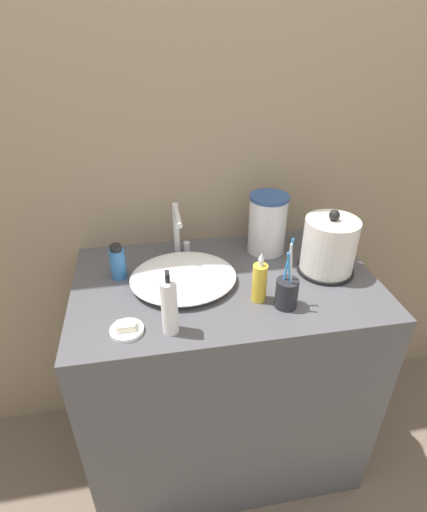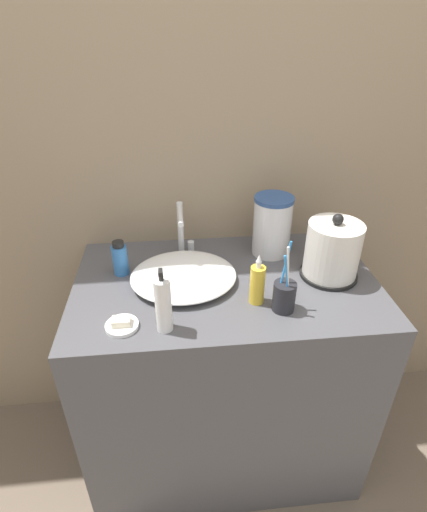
# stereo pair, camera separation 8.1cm
# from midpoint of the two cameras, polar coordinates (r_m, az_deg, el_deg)

# --- Properties ---
(wall_back) EXTENTS (6.00, 0.04, 2.60)m
(wall_back) POSITION_cam_midpoint_polar(r_m,az_deg,el_deg) (1.45, 2.07, 17.83)
(wall_back) COLOR gray
(wall_back) RESTS_ON ground_plane
(vanity_counter) EXTENTS (1.01, 0.60, 0.88)m
(vanity_counter) POSITION_cam_midpoint_polar(r_m,az_deg,el_deg) (1.62, 3.04, -16.41)
(vanity_counter) COLOR #4C4C51
(vanity_counter) RESTS_ON ground_plane
(sink_basin) EXTENTS (0.35, 0.31, 0.05)m
(sink_basin) POSITION_cam_midpoint_polar(r_m,az_deg,el_deg) (1.32, -2.55, -2.84)
(sink_basin) COLOR white
(sink_basin) RESTS_ON vanity_counter
(faucet) EXTENTS (0.06, 0.17, 0.20)m
(faucet) POSITION_cam_midpoint_polar(r_m,az_deg,el_deg) (1.42, -2.89, 4.18)
(faucet) COLOR silver
(faucet) RESTS_ON vanity_counter
(electric_kettle) EXTENTS (0.19, 0.19, 0.23)m
(electric_kettle) POSITION_cam_midpoint_polar(r_m,az_deg,el_deg) (1.38, 18.22, 0.47)
(electric_kettle) COLOR black
(electric_kettle) RESTS_ON vanity_counter
(toothbrush_cup) EXTENTS (0.07, 0.07, 0.22)m
(toothbrush_cup) POSITION_cam_midpoint_polar(r_m,az_deg,el_deg) (1.21, 11.99, -5.57)
(toothbrush_cup) COLOR #232328
(toothbrush_cup) RESTS_ON vanity_counter
(lotion_bottle) EXTENTS (0.05, 0.05, 0.20)m
(lotion_bottle) POSITION_cam_midpoint_polar(r_m,az_deg,el_deg) (1.09, -5.07, -7.00)
(lotion_bottle) COLOR white
(lotion_bottle) RESTS_ON vanity_counter
(shampoo_bottle) EXTENTS (0.05, 0.05, 0.12)m
(shampoo_bottle) POSITION_cam_midpoint_polar(r_m,az_deg,el_deg) (1.36, -11.56, -0.41)
(shampoo_bottle) COLOR #3370B7
(shampoo_bottle) RESTS_ON vanity_counter
(mouthwash_bottle) EXTENTS (0.05, 0.05, 0.17)m
(mouthwash_bottle) POSITION_cam_midpoint_polar(r_m,az_deg,el_deg) (1.21, 8.20, -3.99)
(mouthwash_bottle) COLOR gold
(mouthwash_bottle) RESTS_ON vanity_counter
(soap_dish) EXTENTS (0.09, 0.09, 0.03)m
(soap_dish) POSITION_cam_midpoint_polar(r_m,az_deg,el_deg) (1.16, -11.00, -9.65)
(soap_dish) COLOR white
(soap_dish) RESTS_ON vanity_counter
(water_pitcher) EXTENTS (0.14, 0.14, 0.22)m
(water_pitcher) POSITION_cam_midpoint_polar(r_m,az_deg,el_deg) (1.46, 9.96, 4.29)
(water_pitcher) COLOR silver
(water_pitcher) RESTS_ON vanity_counter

